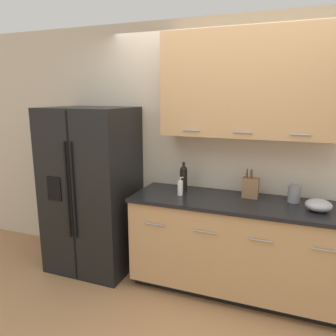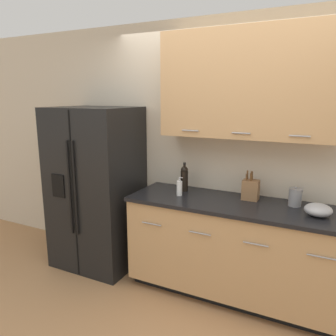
% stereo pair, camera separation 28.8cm
% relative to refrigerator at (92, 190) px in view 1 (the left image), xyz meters
% --- Properties ---
extents(ground_plane, '(14.00, 14.00, 0.00)m').
position_rel_refrigerator_xyz_m(ground_plane, '(1.39, -0.67, -0.87)').
color(ground_plane, '#B27F51').
extents(wall_back, '(10.00, 0.39, 2.60)m').
position_rel_refrigerator_xyz_m(wall_back, '(1.43, 0.34, 0.60)').
color(wall_back, beige).
rests_on(wall_back, ground_plane).
extents(counter_unit, '(2.00, 0.64, 0.92)m').
position_rel_refrigerator_xyz_m(counter_unit, '(1.56, 0.05, -0.41)').
color(counter_unit, black).
rests_on(counter_unit, ground_plane).
extents(refrigerator, '(0.88, 0.73, 1.75)m').
position_rel_refrigerator_xyz_m(refrigerator, '(0.00, 0.00, 0.00)').
color(refrigerator, black).
rests_on(refrigerator, ground_plane).
extents(knife_block, '(0.15, 0.11, 0.27)m').
position_rel_refrigerator_xyz_m(knife_block, '(1.64, 0.18, 0.15)').
color(knife_block, olive).
rests_on(knife_block, counter_unit).
extents(wine_bottle, '(0.08, 0.08, 0.29)m').
position_rel_refrigerator_xyz_m(wine_bottle, '(0.97, 0.18, 0.18)').
color(wine_bottle, black).
rests_on(wine_bottle, counter_unit).
extents(soap_dispenser, '(0.06, 0.05, 0.18)m').
position_rel_refrigerator_xyz_m(soap_dispenser, '(1.00, 0.01, 0.12)').
color(soap_dispenser, white).
rests_on(soap_dispenser, counter_unit).
extents(steel_canister, '(0.11, 0.11, 0.17)m').
position_rel_refrigerator_xyz_m(steel_canister, '(2.02, 0.18, 0.13)').
color(steel_canister, gray).
rests_on(steel_canister, counter_unit).
extents(mixing_bowl, '(0.21, 0.21, 0.10)m').
position_rel_refrigerator_xyz_m(mixing_bowl, '(2.22, 0.00, 0.10)').
color(mixing_bowl, '#A3A3A5').
rests_on(mixing_bowl, counter_unit).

